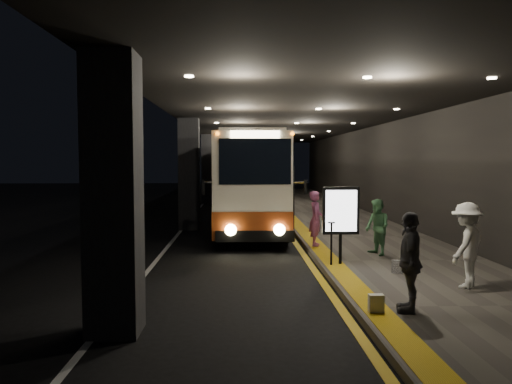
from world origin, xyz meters
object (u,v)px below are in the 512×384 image
object	(u,v)px
passenger_waiting_white	(467,245)
bag_plain	(376,304)
passenger_boarding	(316,218)
stanchion_post	(331,244)
coach_main	(250,185)
passenger_waiting_grey	(410,262)
coach_second	(246,176)
bag_polka	(397,267)
coach_third	(243,169)
passenger_waiting_green	(377,227)
info_sign	(341,212)

from	to	relation	value
passenger_waiting_white	bag_plain	xyz separation A→B (m)	(-2.31, -1.64, -0.71)
passenger_boarding	stanchion_post	distance (m)	2.84
coach_main	passenger_waiting_white	bearing A→B (deg)	-67.20
passenger_boarding	passenger_waiting_white	size ratio (longest dim) A/B	0.96
passenger_waiting_grey	bag_plain	size ratio (longest dim) A/B	5.49
stanchion_post	coach_second	bearing A→B (deg)	95.42
passenger_waiting_grey	bag_polka	distance (m)	3.06
coach_third	passenger_waiting_grey	xyz separation A→B (m)	(2.54, -39.42, -0.91)
coach_third	stanchion_post	size ratio (longest dim) A/B	11.96
coach_third	bag_plain	xyz separation A→B (m)	(1.96, -39.47, -1.62)
passenger_waiting_green	passenger_waiting_white	distance (m)	3.59
coach_second	passenger_boarding	xyz separation A→B (m)	(1.90, -16.68, -0.75)
passenger_waiting_grey	stanchion_post	world-z (taller)	passenger_waiting_grey
passenger_boarding	bag_plain	distance (m)	6.72
coach_main	coach_second	size ratio (longest dim) A/B	1.00
passenger_boarding	info_sign	bearing A→B (deg)	-165.14
passenger_waiting_white	bag_polka	size ratio (longest dim) A/B	5.75
coach_second	bag_plain	bearing A→B (deg)	-81.40
passenger_boarding	passenger_waiting_green	distance (m)	2.13
passenger_waiting_grey	bag_plain	bearing A→B (deg)	-69.49
coach_second	passenger_boarding	world-z (taller)	coach_second
bag_polka	info_sign	world-z (taller)	info_sign
coach_second	passenger_boarding	size ratio (longest dim) A/B	6.96
bag_plain	info_sign	distance (m)	4.14
coach_third	passenger_waiting_white	size ratio (longest dim) A/B	7.31
passenger_waiting_green	stanchion_post	size ratio (longest dim) A/B	1.45
coach_third	stanchion_post	world-z (taller)	coach_third
coach_third	passenger_boarding	size ratio (longest dim) A/B	7.63
coach_second	stanchion_post	distance (m)	19.62
info_sign	passenger_boarding	bearing A→B (deg)	93.44
coach_third	info_sign	world-z (taller)	coach_third
coach_third	info_sign	xyz separation A→B (m)	(2.16, -35.49, -0.46)
coach_main	passenger_waiting_white	distance (m)	11.13
coach_main	passenger_waiting_grey	xyz separation A→B (m)	(2.45, -11.89, -0.72)
bag_plain	passenger_waiting_white	bearing A→B (deg)	35.40
coach_third	stanchion_post	xyz separation A→B (m)	(1.91, -35.60, -1.24)
bag_plain	stanchion_post	xyz separation A→B (m)	(-0.05, 3.86, 0.38)
coach_second	stanchion_post	world-z (taller)	coach_second
coach_second	passenger_waiting_grey	distance (m)	23.46
coach_third	passenger_waiting_green	bearing A→B (deg)	-84.31
info_sign	stanchion_post	bearing A→B (deg)	-157.07
passenger_waiting_white	bag_plain	world-z (taller)	passenger_waiting_white
coach_main	passenger_boarding	world-z (taller)	coach_main
passenger_waiting_white	stanchion_post	size ratio (longest dim) A/B	1.64
coach_main	passenger_waiting_green	size ratio (longest dim) A/B	7.56
bag_plain	passenger_waiting_grey	bearing A→B (deg)	4.80
coach_second	passenger_waiting_grey	xyz separation A→B (m)	(2.48, -23.32, -0.72)
info_sign	coach_third	bearing A→B (deg)	92.71
passenger_waiting_white	passenger_boarding	bearing A→B (deg)	-110.83
coach_main	coach_third	distance (m)	27.53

